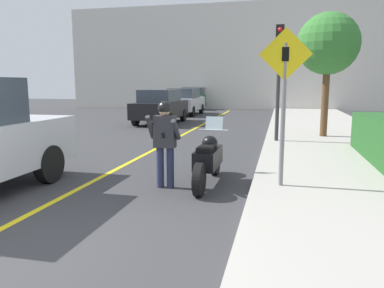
{
  "coord_description": "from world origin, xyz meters",
  "views": [
    {
      "loc": [
        3.08,
        -3.53,
        1.97
      ],
      "look_at": [
        1.35,
        3.75,
        0.76
      ],
      "focal_mm": 35.0,
      "sensor_mm": 36.0,
      "label": 1
    }
  ],
  "objects_px": {
    "crossing_sign": "(284,93)",
    "parked_car_green": "(195,98)",
    "motorcycle": "(208,159)",
    "street_tree": "(328,44)",
    "traffic_light": "(279,61)",
    "parked_car_silver": "(184,101)",
    "parked_car_black": "(160,106)",
    "person_biker": "(165,136)"
  },
  "relations": [
    {
      "from": "street_tree",
      "to": "parked_car_green",
      "type": "relative_size",
      "value": 1.01
    },
    {
      "from": "crossing_sign",
      "to": "parked_car_black",
      "type": "xyz_separation_m",
      "value": [
        -5.9,
        11.01,
        -0.96
      ]
    },
    {
      "from": "person_biker",
      "to": "parked_car_silver",
      "type": "distance_m",
      "value": 17.0
    },
    {
      "from": "street_tree",
      "to": "parked_car_black",
      "type": "xyz_separation_m",
      "value": [
        -7.35,
        4.0,
        -2.43
      ]
    },
    {
      "from": "person_biker",
      "to": "street_tree",
      "type": "relative_size",
      "value": 0.39
    },
    {
      "from": "motorcycle",
      "to": "parked_car_silver",
      "type": "bearing_deg",
      "value": 106.14
    },
    {
      "from": "person_biker",
      "to": "crossing_sign",
      "type": "height_order",
      "value": "crossing_sign"
    },
    {
      "from": "person_biker",
      "to": "parked_car_black",
      "type": "distance_m",
      "value": 11.79
    },
    {
      "from": "motorcycle",
      "to": "parked_car_black",
      "type": "distance_m",
      "value": 11.64
    },
    {
      "from": "crossing_sign",
      "to": "parked_car_black",
      "type": "relative_size",
      "value": 0.66
    },
    {
      "from": "motorcycle",
      "to": "person_biker",
      "type": "bearing_deg",
      "value": -149.18
    },
    {
      "from": "motorcycle",
      "to": "traffic_light",
      "type": "distance_m",
      "value": 5.82
    },
    {
      "from": "parked_car_black",
      "to": "person_biker",
      "type": "bearing_deg",
      "value": -71.45
    },
    {
      "from": "motorcycle",
      "to": "parked_car_green",
      "type": "xyz_separation_m",
      "value": [
        -5.29,
        21.98,
        0.36
      ]
    },
    {
      "from": "motorcycle",
      "to": "person_biker",
      "type": "xyz_separation_m",
      "value": [
        -0.75,
        -0.45,
        0.51
      ]
    },
    {
      "from": "motorcycle",
      "to": "street_tree",
      "type": "distance_m",
      "value": 7.83
    },
    {
      "from": "person_biker",
      "to": "parked_car_green",
      "type": "distance_m",
      "value": 22.88
    },
    {
      "from": "motorcycle",
      "to": "parked_car_green",
      "type": "relative_size",
      "value": 0.54
    },
    {
      "from": "motorcycle",
      "to": "parked_car_silver",
      "type": "relative_size",
      "value": 0.54
    },
    {
      "from": "motorcycle",
      "to": "street_tree",
      "type": "xyz_separation_m",
      "value": [
        2.84,
        6.74,
        2.79
      ]
    },
    {
      "from": "person_biker",
      "to": "street_tree",
      "type": "xyz_separation_m",
      "value": [
        3.59,
        7.18,
        2.28
      ]
    },
    {
      "from": "motorcycle",
      "to": "parked_car_green",
      "type": "bearing_deg",
      "value": 103.53
    },
    {
      "from": "parked_car_black",
      "to": "street_tree",
      "type": "bearing_deg",
      "value": -28.55
    },
    {
      "from": "traffic_light",
      "to": "parked_car_green",
      "type": "distance_m",
      "value": 18.05
    },
    {
      "from": "person_biker",
      "to": "parked_car_silver",
      "type": "relative_size",
      "value": 0.39
    },
    {
      "from": "motorcycle",
      "to": "parked_car_black",
      "type": "height_order",
      "value": "parked_car_black"
    },
    {
      "from": "crossing_sign",
      "to": "traffic_light",
      "type": "xyz_separation_m",
      "value": [
        -0.15,
        5.53,
        0.86
      ]
    },
    {
      "from": "parked_car_silver",
      "to": "traffic_light",
      "type": "bearing_deg",
      "value": -61.44
    },
    {
      "from": "parked_car_silver",
      "to": "parked_car_green",
      "type": "relative_size",
      "value": 1.0
    },
    {
      "from": "street_tree",
      "to": "parked_car_green",
      "type": "distance_m",
      "value": 17.44
    },
    {
      "from": "parked_car_black",
      "to": "parked_car_green",
      "type": "relative_size",
      "value": 1.0
    },
    {
      "from": "motorcycle",
      "to": "traffic_light",
      "type": "height_order",
      "value": "traffic_light"
    },
    {
      "from": "traffic_light",
      "to": "street_tree",
      "type": "height_order",
      "value": "street_tree"
    },
    {
      "from": "parked_car_silver",
      "to": "parked_car_green",
      "type": "height_order",
      "value": "same"
    },
    {
      "from": "parked_car_green",
      "to": "parked_car_black",
      "type": "bearing_deg",
      "value": -85.99
    },
    {
      "from": "crossing_sign",
      "to": "traffic_light",
      "type": "height_order",
      "value": "traffic_light"
    },
    {
      "from": "person_biker",
      "to": "parked_car_green",
      "type": "bearing_deg",
      "value": 101.45
    },
    {
      "from": "crossing_sign",
      "to": "parked_car_green",
      "type": "bearing_deg",
      "value": 106.72
    },
    {
      "from": "traffic_light",
      "to": "parked_car_silver",
      "type": "xyz_separation_m",
      "value": [
        -5.9,
        10.84,
        -1.82
      ]
    },
    {
      "from": "motorcycle",
      "to": "parked_car_green",
      "type": "height_order",
      "value": "parked_car_green"
    },
    {
      "from": "street_tree",
      "to": "parked_car_black",
      "type": "bearing_deg",
      "value": 151.45
    },
    {
      "from": "street_tree",
      "to": "parked_car_black",
      "type": "distance_m",
      "value": 8.71
    }
  ]
}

